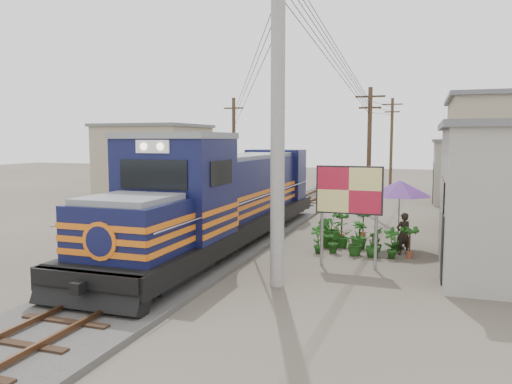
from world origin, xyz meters
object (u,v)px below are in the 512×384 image
(billboard, at_px, (349,193))
(market_umbrella, at_px, (400,188))
(locomotive, at_px, (224,199))
(vendor, at_px, (403,234))

(billboard, bearing_deg, market_umbrella, 69.54)
(billboard, relative_size, market_umbrella, 1.07)
(locomotive, height_order, market_umbrella, locomotive)
(billboard, xyz_separation_m, market_umbrella, (1.42, 3.45, -0.13))
(locomotive, height_order, billboard, locomotive)
(billboard, xyz_separation_m, vendor, (1.64, 2.46, -1.69))
(market_umbrella, height_order, vendor, market_umbrella)
(locomotive, distance_m, market_umbrella, 6.76)
(locomotive, bearing_deg, vendor, 5.48)
(billboard, bearing_deg, vendor, 58.20)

